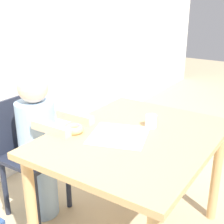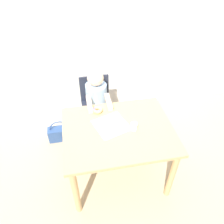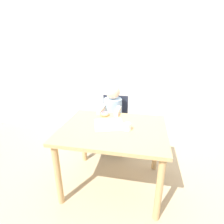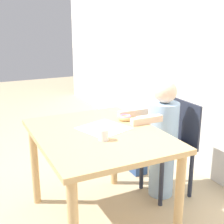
# 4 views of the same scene
# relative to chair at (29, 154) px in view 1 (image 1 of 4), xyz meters

# --- Properties ---
(dining_table) EXTENTS (1.05, 0.83, 0.71)m
(dining_table) POSITION_rel_chair_xyz_m (0.13, -0.74, 0.18)
(dining_table) COLOR tan
(dining_table) RESTS_ON ground_plane
(chair) EXTENTS (0.37, 0.37, 0.80)m
(chair) POSITION_rel_chair_xyz_m (0.00, 0.00, 0.00)
(chair) COLOR #232838
(chair) RESTS_ON ground_plane
(child_figure) EXTENTS (0.26, 0.48, 1.00)m
(child_figure) POSITION_rel_chair_xyz_m (0.00, -0.10, 0.08)
(child_figure) COLOR #99BCE0
(child_figure) RESTS_ON ground_plane
(donut) EXTENTS (0.11, 0.11, 0.04)m
(donut) POSITION_rel_chair_xyz_m (-0.03, -0.44, 0.30)
(donut) COLOR #DBB270
(donut) RESTS_ON dining_table
(napkin) EXTENTS (0.38, 0.38, 0.00)m
(napkin) POSITION_rel_chair_xyz_m (0.07, -0.67, 0.28)
(napkin) COLOR white
(napkin) RESTS_ON dining_table
(cup) EXTENTS (0.07, 0.07, 0.07)m
(cup) POSITION_rel_chair_xyz_m (0.27, -0.76, 0.32)
(cup) COLOR white
(cup) RESTS_ON dining_table
(plate) EXTENTS (0.19, 0.19, 0.01)m
(plate) POSITION_rel_chair_xyz_m (0.02, -0.64, 0.29)
(plate) COLOR silver
(plate) RESTS_ON dining_table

